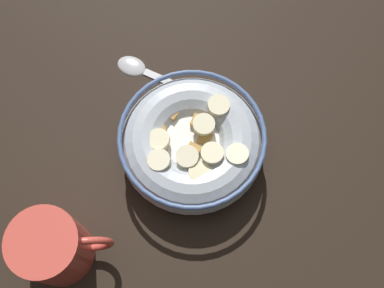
{
  "coord_description": "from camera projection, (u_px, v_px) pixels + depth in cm",
  "views": [
    {
      "loc": [
        -1.93,
        -20.62,
        58.79
      ],
      "look_at": [
        0.0,
        0.0,
        3.0
      ],
      "focal_mm": 44.42,
      "sensor_mm": 36.0,
      "label": 1
    }
  ],
  "objects": [
    {
      "name": "coffee_mug",
      "position": [
        54.0,
        248.0,
        0.53
      ],
      "size": [
        10.89,
        7.89,
        9.29
      ],
      "color": "#D84C3F",
      "rests_on": "ground_plane"
    },
    {
      "name": "ground_plane",
      "position": [
        192.0,
        154.0,
        0.63
      ],
      "size": [
        117.06,
        117.06,
        2.0
      ],
      "primitive_type": "cube",
      "color": "black"
    },
    {
      "name": "spoon",
      "position": [
        146.0,
        71.0,
        0.66
      ],
      "size": [
        14.36,
        9.75,
        0.8
      ],
      "color": "#B7B7BC",
      "rests_on": "ground_plane"
    },
    {
      "name": "cereal_bowl",
      "position": [
        192.0,
        144.0,
        0.59
      ],
      "size": [
        18.1,
        18.1,
        6.34
      ],
      "color": "#B2BCC6",
      "rests_on": "ground_plane"
    }
  ]
}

